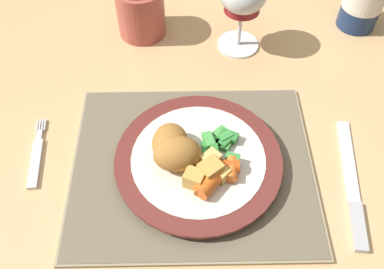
% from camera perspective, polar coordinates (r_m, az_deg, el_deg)
% --- Properties ---
extents(ground_plane, '(6.00, 6.00, 0.00)m').
position_cam_1_polar(ground_plane, '(1.37, -2.70, -14.86)').
color(ground_plane, brown).
extents(dining_table, '(1.22, 0.83, 0.74)m').
position_cam_1_polar(dining_table, '(0.81, -4.41, 2.55)').
color(dining_table, tan).
rests_on(dining_table, ground).
extents(placemat, '(0.35, 0.29, 0.01)m').
position_cam_1_polar(placemat, '(0.62, 0.05, -4.24)').
color(placemat, gray).
rests_on(placemat, dining_table).
extents(dinner_plate, '(0.24, 0.24, 0.02)m').
position_cam_1_polar(dinner_plate, '(0.61, 0.84, -3.57)').
color(dinner_plate, silver).
rests_on(dinner_plate, placemat).
extents(breaded_croquettes, '(0.07, 0.08, 0.04)m').
position_cam_1_polar(breaded_croquettes, '(0.59, -2.50, -2.03)').
color(breaded_croquettes, '#B77F3D').
rests_on(breaded_croquettes, dinner_plate).
extents(green_beans_pile, '(0.06, 0.07, 0.02)m').
position_cam_1_polar(green_beans_pile, '(0.61, 3.67, -1.18)').
color(green_beans_pile, green).
rests_on(green_beans_pile, dinner_plate).
extents(glazed_carrots, '(0.07, 0.08, 0.02)m').
position_cam_1_polar(glazed_carrots, '(0.58, 3.15, -5.16)').
color(glazed_carrots, '#CC5119').
rests_on(glazed_carrots, dinner_plate).
extents(fork, '(0.02, 0.13, 0.01)m').
position_cam_1_polar(fork, '(0.67, -20.04, -2.90)').
color(fork, silver).
rests_on(fork, dining_table).
extents(table_knife, '(0.04, 0.21, 0.01)m').
position_cam_1_polar(table_knife, '(0.64, 20.64, -7.18)').
color(table_knife, silver).
rests_on(table_knife, dining_table).
extents(roast_potatoes, '(0.07, 0.06, 0.03)m').
position_cam_1_polar(roast_potatoes, '(0.58, 2.12, -4.88)').
color(roast_potatoes, gold).
rests_on(roast_potatoes, dinner_plate).
extents(drinking_cup, '(0.09, 0.09, 0.09)m').
position_cam_1_polar(drinking_cup, '(0.81, -6.87, 16.16)').
color(drinking_cup, '#B24C42').
rests_on(drinking_cup, dining_table).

